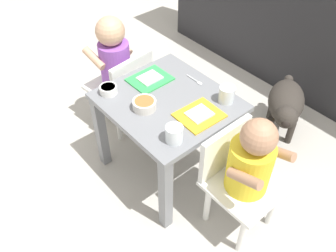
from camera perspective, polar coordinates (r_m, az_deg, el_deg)
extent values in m
plane|color=#B2ADA3|center=(1.90, 0.00, -6.41)|extent=(7.00, 7.00, 0.00)
cube|color=#232326|center=(2.35, 22.37, 15.84)|extent=(2.04, 0.32, 0.96)
cube|color=slate|center=(1.59, 0.00, 3.79)|extent=(0.55, 0.51, 0.03)
cube|color=slate|center=(1.80, -10.49, -0.94)|extent=(0.04, 0.04, 0.43)
cube|color=slate|center=(1.53, -0.38, -10.76)|extent=(0.04, 0.04, 0.43)
cube|color=slate|center=(1.99, 0.29, 4.89)|extent=(0.04, 0.04, 0.43)
cube|color=slate|center=(1.75, 10.85, -2.84)|extent=(0.04, 0.04, 0.43)
cube|color=white|center=(2.00, -7.87, 6.16)|extent=(0.31, 0.31, 0.02)
cube|color=white|center=(1.85, -5.60, 7.48)|extent=(0.05, 0.27, 0.22)
cylinder|color=purple|center=(1.92, -8.26, 9.39)|extent=(0.16, 0.16, 0.25)
sphere|color=tan|center=(1.83, -9.08, 14.50)|extent=(0.15, 0.15, 0.15)
cylinder|color=white|center=(2.19, -7.30, 5.68)|extent=(0.03, 0.03, 0.24)
cylinder|color=white|center=(2.10, -11.37, 3.17)|extent=(0.03, 0.03, 0.24)
cylinder|color=white|center=(2.07, -3.63, 3.39)|extent=(0.03, 0.03, 0.24)
cylinder|color=white|center=(1.98, -7.78, 0.64)|extent=(0.03, 0.03, 0.24)
cylinder|color=tan|center=(1.97, -7.40, 12.56)|extent=(0.15, 0.06, 0.09)
cylinder|color=tan|center=(1.88, -11.53, 10.37)|extent=(0.15, 0.06, 0.09)
cube|color=white|center=(1.54, 11.94, -9.21)|extent=(0.28, 0.28, 0.02)
cube|color=white|center=(1.49, 8.90, -3.57)|extent=(0.02, 0.27, 0.22)
cylinder|color=yellow|center=(1.45, 12.63, -6.29)|extent=(0.17, 0.17, 0.22)
sphere|color=#A87A5B|center=(1.32, 14.10, -1.65)|extent=(0.14, 0.14, 0.14)
cylinder|color=white|center=(1.57, 11.65, -16.25)|extent=(0.03, 0.03, 0.24)
cylinder|color=white|center=(1.67, 16.19, -12.05)|extent=(0.03, 0.03, 0.24)
cylinder|color=white|center=(1.63, 6.24, -11.85)|extent=(0.03, 0.03, 0.24)
cylinder|color=white|center=(1.73, 10.95, -8.13)|extent=(0.03, 0.03, 0.24)
cylinder|color=#A87A5B|center=(1.33, 11.93, -8.07)|extent=(0.15, 0.04, 0.09)
cylinder|color=#A87A5B|center=(1.45, 16.89, -3.95)|extent=(0.15, 0.04, 0.09)
ellipsoid|color=#332D28|center=(2.06, 18.06, 3.80)|extent=(0.34, 0.37, 0.17)
sphere|color=#332D28|center=(1.89, 18.09, 1.35)|extent=(0.12, 0.12, 0.12)
sphere|color=black|center=(1.86, 18.00, 0.45)|extent=(0.05, 0.05, 0.05)
torus|color=green|center=(1.92, 18.05, 1.71)|extent=(0.10, 0.08, 0.10)
sphere|color=#332D28|center=(2.16, 18.43, 6.96)|extent=(0.05, 0.05, 0.05)
cylinder|color=#332D28|center=(2.07, 15.59, -0.39)|extent=(0.04, 0.04, 0.14)
cylinder|color=#332D28|center=(2.08, 18.64, -0.97)|extent=(0.04, 0.04, 0.14)
cylinder|color=#332D28|center=(2.21, 15.94, 2.68)|extent=(0.04, 0.04, 0.14)
cylinder|color=#332D28|center=(2.22, 18.81, 2.12)|extent=(0.04, 0.04, 0.14)
cube|color=green|center=(1.70, -2.87, 7.34)|extent=(0.15, 0.19, 0.01)
cube|color=white|center=(1.69, -2.88, 7.55)|extent=(0.08, 0.10, 0.01)
cube|color=gold|center=(1.51, 4.95, 1.68)|extent=(0.16, 0.18, 0.01)
cube|color=white|center=(1.50, 4.96, 1.91)|extent=(0.09, 0.10, 0.01)
cylinder|color=white|center=(1.38, 0.99, -1.26)|extent=(0.07, 0.07, 0.07)
cylinder|color=silver|center=(1.39, 0.98, -1.64)|extent=(0.06, 0.06, 0.04)
cylinder|color=white|center=(1.57, 9.20, 4.94)|extent=(0.07, 0.07, 0.07)
cylinder|color=silver|center=(1.58, 9.14, 4.47)|extent=(0.06, 0.06, 0.04)
cylinder|color=silver|center=(1.53, -3.72, 3.39)|extent=(0.10, 0.10, 0.04)
cylinder|color=#B26633|center=(1.52, -3.75, 3.87)|extent=(0.08, 0.08, 0.01)
cylinder|color=white|center=(1.63, -9.34, 5.65)|extent=(0.08, 0.08, 0.04)
cylinder|color=#4C8C33|center=(1.62, -9.39, 6.06)|extent=(0.06, 0.06, 0.01)
cylinder|color=silver|center=(1.71, 3.86, 7.46)|extent=(0.08, 0.01, 0.01)
ellipsoid|color=silver|center=(1.68, 5.00, 6.73)|extent=(0.03, 0.02, 0.01)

